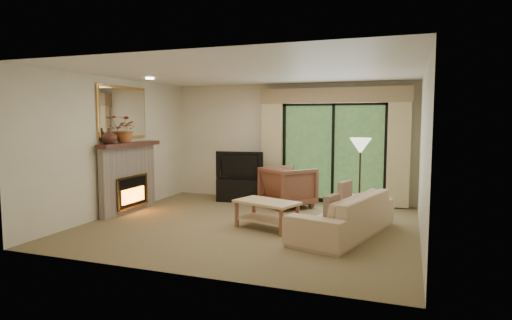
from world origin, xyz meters
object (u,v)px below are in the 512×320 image
(media_console, at_px, (241,190))
(sofa, at_px, (344,214))
(armchair, at_px, (288,187))
(coffee_table, at_px, (267,215))

(media_console, relative_size, sofa, 0.45)
(media_console, xyz_separation_m, sofa, (2.56, -2.03, 0.08))
(media_console, xyz_separation_m, armchair, (1.17, -0.27, 0.17))
(coffee_table, bearing_deg, sofa, 21.67)
(armchair, bearing_deg, coffee_table, 132.78)
(armchair, distance_m, coffee_table, 1.84)
(sofa, distance_m, coffee_table, 1.26)
(media_console, height_order, coffee_table, media_console)
(coffee_table, bearing_deg, armchair, 113.04)
(armchair, xyz_separation_m, sofa, (1.40, -1.76, -0.09))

